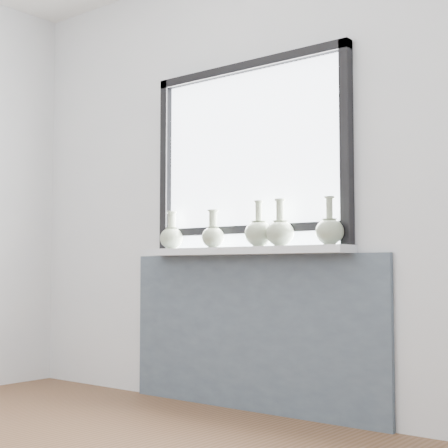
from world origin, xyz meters
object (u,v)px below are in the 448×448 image
Objects in this scene: vase_a at (172,236)px; vase_b at (213,235)px; windowsill at (242,251)px; vase_d at (280,231)px; vase_c at (259,232)px; vase_e at (330,230)px.

vase_b is (0.34, -0.03, -0.00)m from vase_a.
vase_b is at bearing -170.79° from windowsill.
windowsill is at bearing 177.40° from vase_d.
vase_a is 0.90× the size of vase_c.
windowsill is at bearing 0.16° from vase_a.
vase_d is at bearing 2.33° from vase_b.
vase_d is 0.30m from vase_e.
vase_a is 0.65m from vase_c.
vase_d is (0.14, -0.00, 0.00)m from vase_c.
vase_e is at bearing -1.55° from windowsill.
vase_d is (0.44, 0.02, 0.01)m from vase_b.
vase_c is 1.03× the size of vase_e.
vase_a is 0.79m from vase_d.
windowsill is 0.21m from vase_b.
windowsill is at bearing 175.39° from vase_c.
vase_d is at bearing -2.60° from windowsill.
vase_d reaches higher than vase_e.
vase_b is 0.86× the size of vase_c.
vase_d reaches higher than windowsill.
vase_c reaches higher than vase_e.
windowsill is 0.28m from vase_d.
vase_a is at bearing 175.30° from vase_b.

